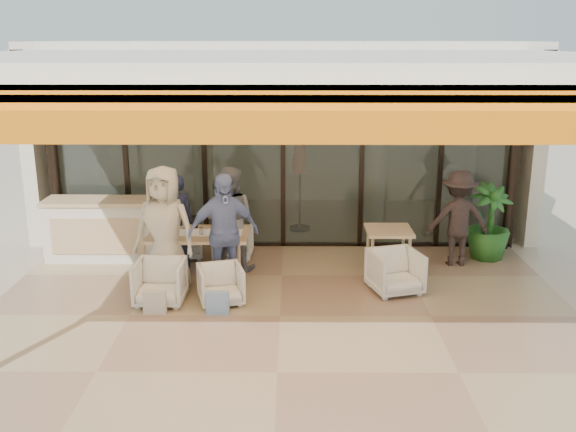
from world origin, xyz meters
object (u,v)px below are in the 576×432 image
Objects in this scene: dining_table at (199,236)px; chair_near_left at (160,280)px; chair_far_right at (233,240)px; diner_navy at (176,222)px; potted_palm at (489,222)px; diner_periwinkle at (223,233)px; side_chair at (395,270)px; standing_woman at (458,219)px; side_table at (389,236)px; diner_cream at (165,230)px; chair_near_right at (221,283)px; chair_far_left at (183,242)px; diner_grey at (229,219)px; host_counter at (103,229)px.

dining_table is 2.19× the size of chair_near_left.
chair_far_right is 0.41× the size of diner_navy.
diner_periwinkle is at bearing -161.67° from potted_palm.
standing_woman is at bearing 28.84° from side_chair.
diner_cream is at bearing -168.60° from side_table.
potted_palm is (4.66, 0.95, -0.04)m from dining_table.
diner_navy is 4.49m from standing_woman.
chair_near_right is at bearing -155.80° from potted_palm.
side_chair is (2.48, -1.48, 0.03)m from chair_far_right.
chair_far_left is 0.84× the size of side_chair.
potted_palm is at bearing 8.51° from chair_near_right.
chair_far_left is 0.37× the size of standing_woman.
chair_far_right is 3.69m from standing_woman.
diner_grey is 1.06× the size of standing_woman.
diner_grey is 4.27m from potted_palm.
chair_far_left is 0.33× the size of diner_periwinkle.
side_chair is (3.32, -1.48, 0.06)m from chair_far_left.
diner_periwinkle is 1.37× the size of potted_palm.
chair_near_left is (-0.84, -1.90, 0.02)m from chair_far_right.
potted_palm is at bearing -166.30° from diner_grey.
side_table is 0.80m from side_chair.
diner_cream is at bearing 12.03° from standing_woman.
diner_periwinkle is 2.54m from side_chair.
side_table is at bearing 9.56° from chair_near_right.
host_counter is at bearing 152.84° from dining_table.
chair_far_right is at bearing 71.41° from diner_periwinkle.
diner_navy is 0.99× the size of standing_woman.
chair_near_left is at bearing -54.56° from host_counter.
dining_table is at bearing 67.43° from chair_near_left.
chair_far_right is 2.89m from side_chair.
side_chair is at bearing -139.80° from potted_palm.
diner_cream is 1.44× the size of potted_palm.
diner_cream is 1.18× the size of standing_woman.
chair_near_left is at bearing 73.45° from chair_far_left.
diner_periwinkle is at bearing 92.83° from chair_far_right.
diner_grey is 3.65m from standing_woman.
diner_navy is (-0.41, 0.44, 0.10)m from dining_table.
potted_palm is at bearing 27.80° from diner_cream.
chair_near_right is at bearing 97.30° from chair_far_left.
dining_table is at bearing 153.00° from side_chair.
host_counter is 1.18× the size of standing_woman.
host_counter is at bearing 129.47° from diner_periwinkle.
chair_far_right is 0.38× the size of diner_grey.
diner_cream is 2.49× the size of side_table.
diner_cream reaches higher than chair_near_left.
chair_far_right is at bearing -6.47° from standing_woman.
chair_near_right is (0.00, -1.90, -0.02)m from chair_far_right.
chair_far_right is at bearing 67.01° from chair_near_left.
diner_periwinkle is at bearing -46.97° from dining_table.
host_counter is at bearing 4.42° from chair_far_right.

